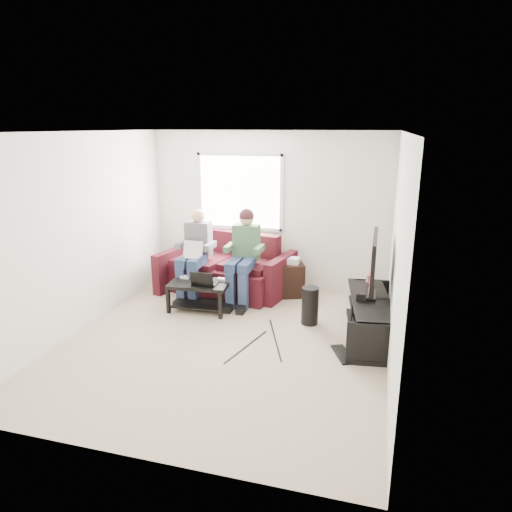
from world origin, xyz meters
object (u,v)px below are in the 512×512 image
object	(u,v)px
end_table	(292,279)
sofa	(227,271)
subwoofer	(310,306)
tv_stand	(369,320)
coffee_table	(200,290)
tv	(373,262)

from	to	relation	value
end_table	sofa	bearing A→B (deg)	-176.57
subwoofer	end_table	world-z (taller)	end_table
tv_stand	subwoofer	bearing A→B (deg)	165.93
sofa	coffee_table	distance (m)	0.90
tv_stand	sofa	bearing A→B (deg)	153.81
sofa	coffee_table	world-z (taller)	sofa
coffee_table	tv	bearing A→B (deg)	-3.72
tv_stand	subwoofer	world-z (taller)	same
tv_stand	end_table	world-z (taller)	end_table
sofa	tv	xyz separation A→B (m)	(2.34, -1.05, 0.64)
tv	subwoofer	world-z (taller)	tv
tv	coffee_table	bearing A→B (deg)	176.28
tv_stand	tv	xyz separation A→B (m)	(-0.00, 0.10, 0.75)
sofa	tv_stand	xyz separation A→B (m)	(2.35, -1.15, -0.11)
sofa	coffee_table	bearing A→B (deg)	-97.95
sofa	tv_stand	distance (m)	2.62
coffee_table	end_table	world-z (taller)	end_table
tv_stand	coffee_table	bearing A→B (deg)	173.98
tv	end_table	size ratio (longest dim) A/B	1.71
sofa	tv	distance (m)	2.65
tv_stand	tv	size ratio (longest dim) A/B	1.50
coffee_table	end_table	xyz separation A→B (m)	(1.20, 0.96, -0.03)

